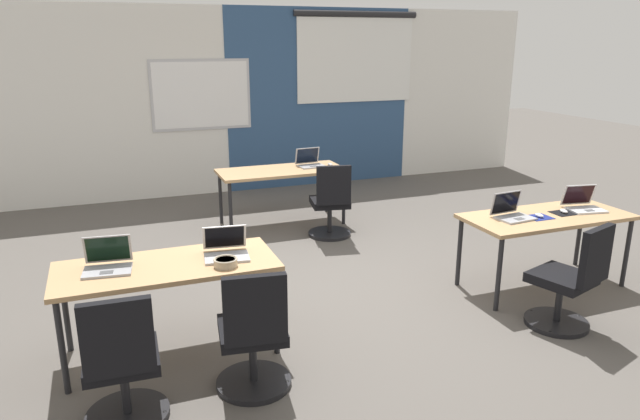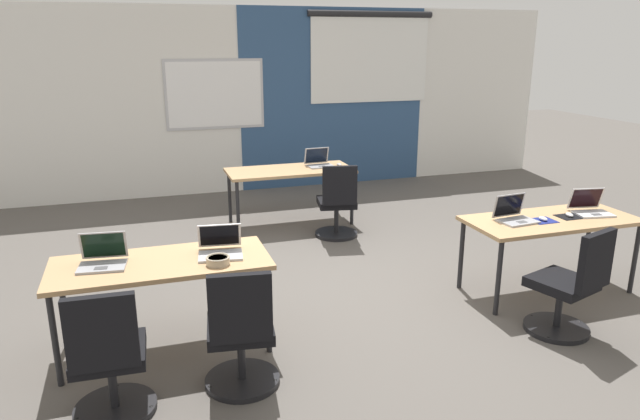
{
  "view_description": "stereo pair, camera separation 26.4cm",
  "coord_description": "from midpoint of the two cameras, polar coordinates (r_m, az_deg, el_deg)",
  "views": [
    {
      "loc": [
        -2.11,
        -4.69,
        2.3
      ],
      "look_at": [
        -0.28,
        0.09,
        0.79
      ],
      "focal_mm": 32.41,
      "sensor_mm": 36.0,
      "label": 1
    },
    {
      "loc": [
        -1.86,
        -4.78,
        2.3
      ],
      "look_at": [
        -0.28,
        0.09,
        0.79
      ],
      "focal_mm": 32.41,
      "sensor_mm": 36.0,
      "label": 2
    }
  ],
  "objects": [
    {
      "name": "desk_near_right",
      "position": [
        5.81,
        20.25,
        -1.03
      ],
      "size": [
        1.6,
        0.7,
        0.72
      ],
      "color": "tan",
      "rests_on": "ground"
    },
    {
      "name": "mousepad_near_right_end",
      "position": [
        5.9,
        21.75,
        -0.29
      ],
      "size": [
        0.22,
        0.19,
        0.0
      ],
      "color": "black",
      "rests_on": "desk_near_right"
    },
    {
      "name": "mousepad_near_right_inner",
      "position": [
        5.68,
        19.58,
        -0.69
      ],
      "size": [
        0.22,
        0.19,
        0.0
      ],
      "color": "navy",
      "rests_on": "desk_near_right"
    },
    {
      "name": "chair_near_left_end",
      "position": [
        3.86,
        -20.84,
        -14.65
      ],
      "size": [
        0.52,
        0.55,
        0.92
      ],
      "rotation": [
        0.0,
        0.0,
        3.1
      ],
      "color": "black",
      "rests_on": "ground"
    },
    {
      "name": "chair_near_right_inner",
      "position": [
        5.11,
        22.04,
        -6.97
      ],
      "size": [
        0.55,
        0.6,
        0.92
      ],
      "rotation": [
        0.0,
        0.0,
        3.45
      ],
      "color": "black",
      "rests_on": "ground"
    },
    {
      "name": "desk_near_left",
      "position": [
        4.46,
        -16.5,
        -5.88
      ],
      "size": [
        1.6,
        0.7,
        0.72
      ],
      "color": "tan",
      "rests_on": "ground"
    },
    {
      "name": "desk_far_center",
      "position": [
        7.4,
        -4.84,
        3.54
      ],
      "size": [
        1.6,
        0.7,
        0.72
      ],
      "color": "tan",
      "rests_on": "ground"
    },
    {
      "name": "back_wall_assembly",
      "position": [
        9.2,
        -8.26,
        10.7
      ],
      "size": [
        10.0,
        0.27,
        2.8
      ],
      "color": "silver",
      "rests_on": "ground"
    },
    {
      "name": "laptop_near_left_end",
      "position": [
        4.46,
        -21.85,
        -4.9
      ],
      "size": [
        0.36,
        0.32,
        0.23
      ],
      "rotation": [
        0.0,
        0.0,
        -0.12
      ],
      "color": "#9E9EA3",
      "rests_on": "desk_near_left"
    },
    {
      "name": "laptop_near_right_end",
      "position": [
        6.1,
        23.45,
        0.5
      ],
      "size": [
        0.38,
        0.35,
        0.23
      ],
      "rotation": [
        0.0,
        0.0,
        -0.17
      ],
      "color": "silver",
      "rests_on": "desk_near_right"
    },
    {
      "name": "chair_far_right",
      "position": [
        6.92,
        -0.02,
        0.28
      ],
      "size": [
        0.52,
        0.57,
        0.92
      ],
      "rotation": [
        0.0,
        0.0,
        2.95
      ],
      "color": "black",
      "rests_on": "ground"
    },
    {
      "name": "mouse_near_right_inner",
      "position": [
        5.68,
        19.6,
        -0.5
      ],
      "size": [
        0.06,
        0.1,
        0.03
      ],
      "color": "silver",
      "rests_on": "mousepad_near_right_inner"
    },
    {
      "name": "laptop_far_right",
      "position": [
        7.56,
        -1.99,
        4.72
      ],
      "size": [
        0.35,
        0.31,
        0.23
      ],
      "rotation": [
        0.0,
        0.0,
        0.07
      ],
      "color": "#9E9EA3",
      "rests_on": "desk_far_center"
    },
    {
      "name": "chair_near_left_inner",
      "position": [
        3.97,
        -8.53,
        -12.71
      ],
      "size": [
        0.52,
        0.56,
        0.92
      ],
      "rotation": [
        0.0,
        0.0,
        3.01
      ],
      "color": "black",
      "rests_on": "ground"
    },
    {
      "name": "ground_plane",
      "position": [
        5.63,
        1.66,
        -7.72
      ],
      "size": [
        24.0,
        24.0,
        0.0
      ],
      "color": "#56514C"
    },
    {
      "name": "mouse_far_right",
      "position": [
        7.59,
        0.01,
        4.53
      ],
      "size": [
        0.07,
        0.11,
        0.03
      ],
      "color": "#B2B2B7",
      "rests_on": "desk_far_center"
    },
    {
      "name": "laptop_near_left_inner",
      "position": [
        4.47,
        -10.94,
        -3.93
      ],
      "size": [
        0.37,
        0.36,
        0.22
      ],
      "rotation": [
        0.0,
        0.0,
        -0.13
      ],
      "color": "#B7B7BC",
      "rests_on": "desk_near_left"
    },
    {
      "name": "laptop_near_right_inner",
      "position": [
        5.57,
        17.14,
        -0.27
      ],
      "size": [
        0.36,
        0.31,
        0.23
      ],
      "rotation": [
        0.0,
        0.0,
        0.1
      ],
      "color": "#9E9EA3",
      "rests_on": "desk_near_right"
    },
    {
      "name": "snack_bowl",
      "position": [
        4.28,
        -11.06,
        -5.06
      ],
      "size": [
        0.18,
        0.18,
        0.06
      ],
      "color": "tan",
      "rests_on": "desk_near_left"
    },
    {
      "name": "mouse_near_right_end",
      "position": [
        5.9,
        21.77,
        -0.11
      ],
      "size": [
        0.08,
        0.11,
        0.03
      ],
      "color": "silver",
      "rests_on": "mousepad_near_right_end"
    }
  ]
}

